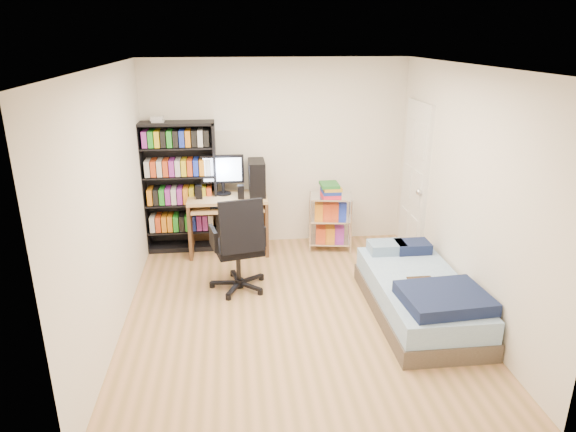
{
  "coord_description": "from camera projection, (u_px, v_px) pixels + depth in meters",
  "views": [
    {
      "loc": [
        -0.6,
        -4.77,
        2.78
      ],
      "look_at": [
        -0.02,
        0.4,
        0.92
      ],
      "focal_mm": 32.0,
      "sensor_mm": 36.0,
      "label": 1
    }
  ],
  "objects": [
    {
      "name": "media_shelf",
      "position": [
        180.0,
        186.0,
        6.75
      ],
      "size": [
        0.97,
        0.32,
        1.8
      ],
      "color": "black",
      "rests_on": "room"
    },
    {
      "name": "wire_cart",
      "position": [
        331.0,
        206.0,
        6.86
      ],
      "size": [
        0.62,
        0.49,
        0.92
      ],
      "rotation": [
        0.0,
        0.0,
        -0.16
      ],
      "color": "silver",
      "rests_on": "room"
    },
    {
      "name": "office_chair",
      "position": [
        239.0,
        261.0,
        5.8
      ],
      "size": [
        0.8,
        0.8,
        1.12
      ],
      "rotation": [
        0.0,
        0.0,
        0.22
      ],
      "color": "black",
      "rests_on": "room"
    },
    {
      "name": "computer_desk",
      "position": [
        235.0,
        200.0,
        6.78
      ],
      "size": [
        1.03,
        0.6,
        1.3
      ],
      "color": "tan",
      "rests_on": "room"
    },
    {
      "name": "bed",
      "position": [
        420.0,
        295.0,
        5.29
      ],
      "size": [
        0.91,
        1.83,
        0.52
      ],
      "color": "brown",
      "rests_on": "room"
    },
    {
      "name": "room",
      "position": [
        294.0,
        198.0,
        5.04
      ],
      "size": [
        3.58,
        4.08,
        2.58
      ],
      "color": "tan",
      "rests_on": "ground"
    },
    {
      "name": "door",
      "position": [
        415.0,
        181.0,
        6.57
      ],
      "size": [
        0.12,
        0.8,
        2.0
      ],
      "color": "silver",
      "rests_on": "room"
    }
  ]
}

